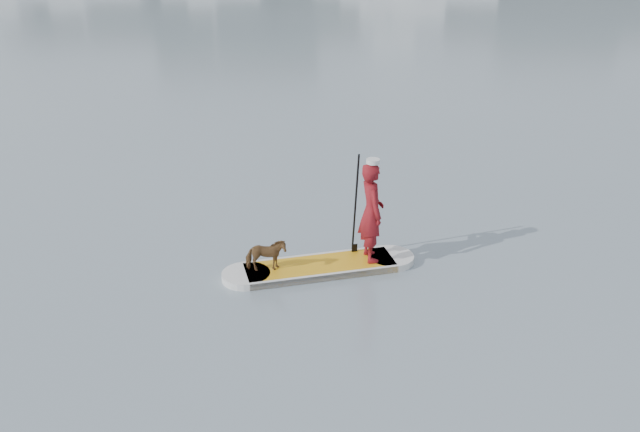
{
  "coord_description": "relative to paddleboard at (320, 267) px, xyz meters",
  "views": [
    {
      "loc": [
        -3.09,
        -10.12,
        5.77
      ],
      "look_at": [
        -3.04,
        0.39,
        1.0
      ],
      "focal_mm": 40.0,
      "sensor_mm": 36.0,
      "label": 1
    }
  ],
  "objects": [
    {
      "name": "white_cap",
      "position": [
        0.85,
        0.21,
        1.8
      ],
      "size": [
        0.22,
        0.22,
        0.07
      ],
      "primitive_type": "cylinder",
      "color": "silver",
      "rests_on": "paddler"
    },
    {
      "name": "paddler",
      "position": [
        0.85,
        0.21,
        0.91
      ],
      "size": [
        0.53,
        0.7,
        1.71
      ],
      "primitive_type": "imported",
      "rotation": [
        0.0,
        0.0,
        1.78
      ],
      "color": "maroon",
      "rests_on": "paddleboard"
    },
    {
      "name": "paddle",
      "position": [
        0.6,
        0.45,
        0.74
      ],
      "size": [
        0.11,
        0.3,
        2.0
      ],
      "rotation": [
        0.0,
        0.0,
        0.24
      ],
      "color": "black",
      "rests_on": "ground"
    },
    {
      "name": "ground",
      "position": [
        3.04,
        -0.39,
        -0.06
      ],
      "size": [
        140.0,
        140.0,
        0.0
      ],
      "primitive_type": "plane",
      "color": "slate",
      "rests_on": "ground"
    },
    {
      "name": "paddleboard",
      "position": [
        0.0,
        0.0,
        0.0
      ],
      "size": [
        3.23,
        1.41,
        0.12
      ],
      "rotation": [
        0.0,
        0.0,
        0.24
      ],
      "color": "gold",
      "rests_on": "ground"
    },
    {
      "name": "dog",
      "position": [
        -0.88,
        -0.22,
        0.34
      ],
      "size": [
        0.69,
        0.39,
        0.56
      ],
      "primitive_type": "imported",
      "rotation": [
        0.0,
        0.0,
        1.72
      ],
      "color": "brown",
      "rests_on": "paddleboard"
    }
  ]
}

